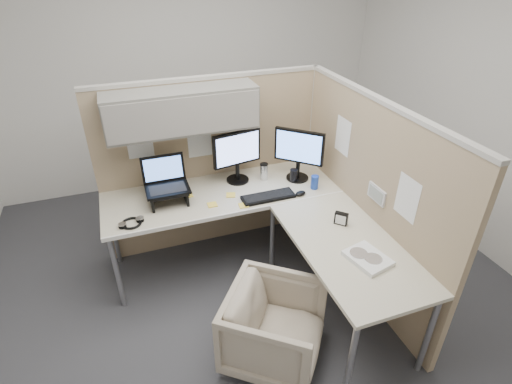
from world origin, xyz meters
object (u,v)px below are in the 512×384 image
object	(u,v)px
monitor_left	(237,153)
desk	(264,217)
office_chair	(275,324)
keyboard	(268,197)

from	to	relation	value
monitor_left	desk	bearing A→B (deg)	-95.54
desk	monitor_left	world-z (taller)	monitor_left
desk	office_chair	xyz separation A→B (m)	(-0.20, -0.73, -0.37)
keyboard	desk	bearing A→B (deg)	-119.71
desk	office_chair	distance (m)	0.84
desk	office_chair	world-z (taller)	desk
monitor_left	office_chair	bearing A→B (deg)	-106.81
desk	office_chair	size ratio (longest dim) A/B	3.13
office_chair	monitor_left	distance (m)	1.46
office_chair	keyboard	bearing A→B (deg)	19.33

